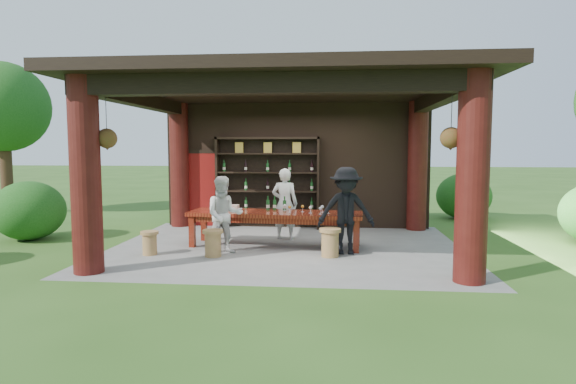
# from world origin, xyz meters

# --- Properties ---
(ground) EXTENTS (90.00, 90.00, 0.00)m
(ground) POSITION_xyz_m (0.00, 0.00, 0.00)
(ground) COLOR #2D5119
(ground) RESTS_ON ground
(pavilion) EXTENTS (7.50, 6.00, 3.60)m
(pavilion) POSITION_xyz_m (-0.01, 0.43, 2.13)
(pavilion) COLOR slate
(pavilion) RESTS_ON ground
(wine_shelf) EXTENTS (2.73, 0.42, 2.40)m
(wine_shelf) POSITION_xyz_m (-0.73, 2.45, 1.20)
(wine_shelf) COLOR black
(wine_shelf) RESTS_ON ground
(tasting_table) EXTENTS (3.77, 1.21, 0.75)m
(tasting_table) POSITION_xyz_m (-0.25, 0.08, 0.64)
(tasting_table) COLOR #51120B
(tasting_table) RESTS_ON ground
(stool_near_left) EXTENTS (0.40, 0.40, 0.53)m
(stool_near_left) POSITION_xyz_m (-1.34, -1.03, 0.28)
(stool_near_left) COLOR olive
(stool_near_left) RESTS_ON ground
(stool_near_right) EXTENTS (0.42, 0.42, 0.56)m
(stool_near_right) POSITION_xyz_m (0.94, -0.82, 0.29)
(stool_near_right) COLOR olive
(stool_near_right) RESTS_ON ground
(stool_far_left) EXTENTS (0.36, 0.36, 0.47)m
(stool_far_left) POSITION_xyz_m (-2.63, -0.99, 0.25)
(stool_far_left) COLOR olive
(stool_far_left) RESTS_ON ground
(host) EXTENTS (0.63, 0.45, 1.65)m
(host) POSITION_xyz_m (-0.13, 0.93, 0.83)
(host) COLOR silver
(host) RESTS_ON ground
(guest_woman) EXTENTS (0.91, 0.80, 1.56)m
(guest_woman) POSITION_xyz_m (-1.18, -0.71, 0.78)
(guest_woman) COLOR silver
(guest_woman) RESTS_ON ground
(guest_man) EXTENTS (1.16, 0.71, 1.74)m
(guest_man) POSITION_xyz_m (1.25, -0.51, 0.87)
(guest_man) COLOR black
(guest_man) RESTS_ON ground
(table_bottles) EXTENTS (0.46, 0.12, 0.31)m
(table_bottles) POSITION_xyz_m (-0.27, 0.38, 0.90)
(table_bottles) COLOR #194C1E
(table_bottles) RESTS_ON tasting_table
(table_glasses) EXTENTS (1.02, 0.51, 0.15)m
(table_glasses) POSITION_xyz_m (0.47, 0.01, 0.82)
(table_glasses) COLOR silver
(table_glasses) RESTS_ON tasting_table
(napkin_basket) EXTENTS (0.27, 0.20, 0.14)m
(napkin_basket) POSITION_xyz_m (-1.18, 0.08, 0.82)
(napkin_basket) COLOR #BF6672
(napkin_basket) RESTS_ON tasting_table
(shrubs) EXTENTS (14.76, 8.52, 1.36)m
(shrubs) POSITION_xyz_m (1.14, 0.71, 0.55)
(shrubs) COLOR #194C14
(shrubs) RESTS_ON ground
(trees) EXTENTS (21.77, 9.35, 4.80)m
(trees) POSITION_xyz_m (3.06, 1.83, 3.37)
(trees) COLOR #3F2819
(trees) RESTS_ON ground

